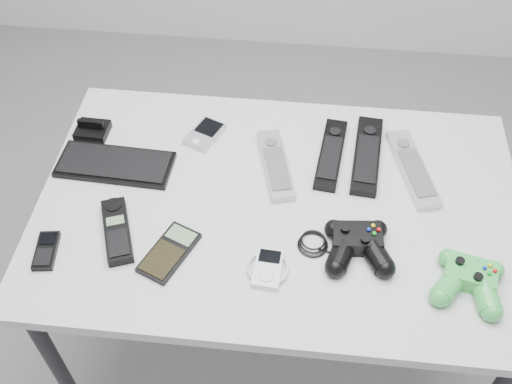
# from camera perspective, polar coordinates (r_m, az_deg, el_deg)

# --- Properties ---
(floor) EXTENTS (3.50, 3.50, 0.00)m
(floor) POSITION_cam_1_polar(r_m,az_deg,el_deg) (1.99, 0.56, -16.50)
(floor) COLOR gray
(floor) RESTS_ON ground
(desk) EXTENTS (1.12, 0.72, 0.75)m
(desk) POSITION_cam_1_polar(r_m,az_deg,el_deg) (1.43, 2.14, -2.76)
(desk) COLOR #AEAEB1
(desk) RESTS_ON floor
(pda_keyboard) EXTENTS (0.28, 0.13, 0.02)m
(pda_keyboard) POSITION_cam_1_polar(r_m,az_deg,el_deg) (1.49, -13.27, 2.61)
(pda_keyboard) COLOR black
(pda_keyboard) RESTS_ON desk
(dock_bracket) EXTENTS (0.08, 0.07, 0.04)m
(dock_bracket) POSITION_cam_1_polar(r_m,az_deg,el_deg) (1.58, -15.38, 5.98)
(dock_bracket) COLOR black
(dock_bracket) RESTS_ON desk
(pda) EXTENTS (0.10, 0.12, 0.02)m
(pda) POSITION_cam_1_polar(r_m,az_deg,el_deg) (1.54, -4.91, 5.56)
(pda) COLOR #A8A8AF
(pda) RESTS_ON desk
(remote_silver_a) EXTENTS (0.11, 0.23, 0.02)m
(remote_silver_a) POSITION_cam_1_polar(r_m,az_deg,el_deg) (1.45, 1.87, 2.66)
(remote_silver_a) COLOR #A8A8AF
(remote_silver_a) RESTS_ON desk
(remote_black_a) EXTENTS (0.08, 0.24, 0.02)m
(remote_black_a) POSITION_cam_1_polar(r_m,az_deg,el_deg) (1.49, 7.15, 3.65)
(remote_black_a) COLOR black
(remote_black_a) RESTS_ON desk
(remote_black_b) EXTENTS (0.08, 0.26, 0.02)m
(remote_black_b) POSITION_cam_1_polar(r_m,az_deg,el_deg) (1.50, 10.53, 3.52)
(remote_black_b) COLOR black
(remote_black_b) RESTS_ON desk
(remote_silver_b) EXTENTS (0.12, 0.25, 0.03)m
(remote_silver_b) POSITION_cam_1_polar(r_m,az_deg,el_deg) (1.49, 14.69, 2.22)
(remote_silver_b) COLOR #B3B2B9
(remote_silver_b) RESTS_ON desk
(mobile_phone) EXTENTS (0.06, 0.10, 0.02)m
(mobile_phone) POSITION_cam_1_polar(r_m,az_deg,el_deg) (1.37, -19.36, -5.28)
(mobile_phone) COLOR black
(mobile_phone) RESTS_ON desk
(cordless_handset) EXTENTS (0.11, 0.18, 0.03)m
(cordless_handset) POSITION_cam_1_polar(r_m,az_deg,el_deg) (1.35, -13.10, -3.59)
(cordless_handset) COLOR black
(cordless_handset) RESTS_ON desk
(calculator) EXTENTS (0.13, 0.16, 0.01)m
(calculator) POSITION_cam_1_polar(r_m,az_deg,el_deg) (1.30, -8.28, -5.69)
(calculator) COLOR black
(calculator) RESTS_ON desk
(mp3_player) EXTENTS (0.10, 0.10, 0.02)m
(mp3_player) POSITION_cam_1_polar(r_m,az_deg,el_deg) (1.27, 1.13, -7.26)
(mp3_player) COLOR silver
(mp3_player) RESTS_ON desk
(controller_black) EXTENTS (0.27, 0.18, 0.05)m
(controller_black) POSITION_cam_1_polar(r_m,az_deg,el_deg) (1.30, 9.68, -4.86)
(controller_black) COLOR black
(controller_black) RESTS_ON desk
(controller_green) EXTENTS (0.18, 0.18, 0.05)m
(controller_green) POSITION_cam_1_polar(r_m,az_deg,el_deg) (1.31, 19.66, -7.81)
(controller_green) COLOR #2C8F27
(controller_green) RESTS_ON desk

